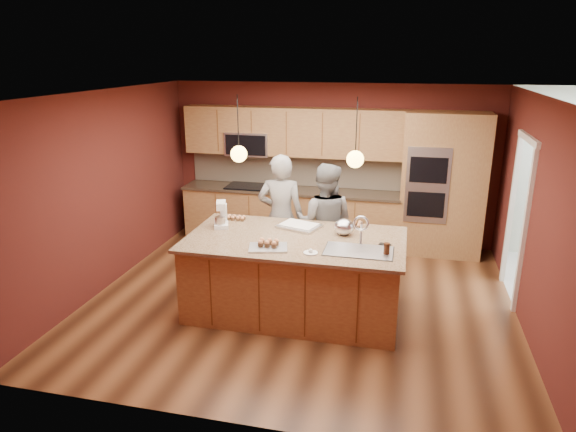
% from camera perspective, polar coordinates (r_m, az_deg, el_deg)
% --- Properties ---
extents(floor, '(5.50, 5.50, 0.00)m').
position_cam_1_polar(floor, '(6.98, 1.39, -9.26)').
color(floor, '#3F2313').
rests_on(floor, ground).
extents(ceiling, '(5.50, 5.50, 0.00)m').
position_cam_1_polar(ceiling, '(6.24, 1.58, 13.45)').
color(ceiling, white).
rests_on(ceiling, ground).
extents(wall_back, '(5.50, 0.00, 5.50)m').
position_cam_1_polar(wall_back, '(8.87, 4.78, 5.82)').
color(wall_back, '#4F1B17').
rests_on(wall_back, ground).
extents(wall_front, '(5.50, 0.00, 5.50)m').
position_cam_1_polar(wall_front, '(4.21, -5.52, -7.80)').
color(wall_front, '#4F1B17').
rests_on(wall_front, ground).
extents(wall_left, '(0.00, 5.00, 5.00)m').
position_cam_1_polar(wall_left, '(7.51, -19.55, 2.69)').
color(wall_left, '#4F1B17').
rests_on(wall_left, ground).
extents(wall_right, '(0.00, 5.00, 5.00)m').
position_cam_1_polar(wall_right, '(6.53, 25.83, -0.22)').
color(wall_right, '#4F1B17').
rests_on(wall_right, ground).
extents(cabinet_run, '(3.74, 0.64, 2.30)m').
position_cam_1_polar(cabinet_run, '(8.83, 0.11, 3.40)').
color(cabinet_run, brown).
rests_on(cabinet_run, floor).
extents(oven_column, '(1.30, 0.62, 2.30)m').
position_cam_1_polar(oven_column, '(8.55, 16.78, 3.31)').
color(oven_column, brown).
rests_on(oven_column, floor).
extents(doorway_trim, '(0.08, 1.11, 2.20)m').
position_cam_1_polar(doorway_trim, '(7.36, 24.13, -0.58)').
color(doorway_trim, white).
rests_on(doorway_trim, wall_right).
extents(pendant_left, '(0.20, 0.20, 0.80)m').
position_cam_1_polar(pendant_left, '(6.23, -5.48, 6.91)').
color(pendant_left, black).
rests_on(pendant_left, ceiling).
extents(pendant_right, '(0.20, 0.20, 0.80)m').
position_cam_1_polar(pendant_right, '(5.94, 7.48, 6.32)').
color(pendant_right, black).
rests_on(pendant_right, ceiling).
extents(island, '(2.68, 1.50, 1.36)m').
position_cam_1_polar(island, '(6.49, 0.91, -6.48)').
color(island, brown).
rests_on(island, floor).
extents(person_left, '(0.70, 0.49, 1.83)m').
position_cam_1_polar(person_left, '(7.35, -0.80, -0.12)').
color(person_left, black).
rests_on(person_left, floor).
extents(person_right, '(0.86, 0.68, 1.73)m').
position_cam_1_polar(person_right, '(7.25, 4.09, -0.84)').
color(person_right, gray).
rests_on(person_right, floor).
extents(stand_mixer, '(0.25, 0.29, 0.34)m').
position_cam_1_polar(stand_mixer, '(6.73, -7.42, -0.02)').
color(stand_mixer, white).
rests_on(stand_mixer, island).
extents(sheet_cake, '(0.61, 0.52, 0.05)m').
position_cam_1_polar(sheet_cake, '(6.69, 1.24, -1.10)').
color(sheet_cake, silver).
rests_on(sheet_cake, island).
extents(cooling_rack, '(0.51, 0.41, 0.02)m').
position_cam_1_polar(cooling_rack, '(5.99, -2.23, -3.51)').
color(cooling_rack, '#B6B8BE').
rests_on(cooling_rack, island).
extents(mixing_bowl, '(0.25, 0.25, 0.21)m').
position_cam_1_polar(mixing_bowl, '(6.44, 6.25, -1.22)').
color(mixing_bowl, silver).
rests_on(mixing_bowl, island).
extents(plate, '(0.16, 0.16, 0.01)m').
position_cam_1_polar(plate, '(5.84, 2.53, -4.11)').
color(plate, white).
rests_on(plate, island).
extents(tumbler, '(0.07, 0.07, 0.14)m').
position_cam_1_polar(tumbler, '(5.89, 10.91, -3.61)').
color(tumbler, '#35180B').
rests_on(tumbler, island).
extents(phone, '(0.15, 0.11, 0.01)m').
position_cam_1_polar(phone, '(6.20, 10.72, -3.12)').
color(phone, black).
rests_on(phone, island).
extents(cupcakes_left, '(0.28, 0.14, 0.06)m').
position_cam_1_polar(cupcakes_left, '(7.02, -5.79, -0.20)').
color(cupcakes_left, tan).
rests_on(cupcakes_left, island).
extents(cupcakes_rack, '(0.25, 0.17, 0.08)m').
position_cam_1_polar(cupcakes_rack, '(6.00, -2.21, -2.99)').
color(cupcakes_rack, tan).
rests_on(cupcakes_rack, island).
extents(cupcakes_right, '(0.21, 0.21, 0.06)m').
position_cam_1_polar(cupcakes_right, '(6.77, 7.38, -0.93)').
color(cupcakes_right, tan).
rests_on(cupcakes_right, island).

